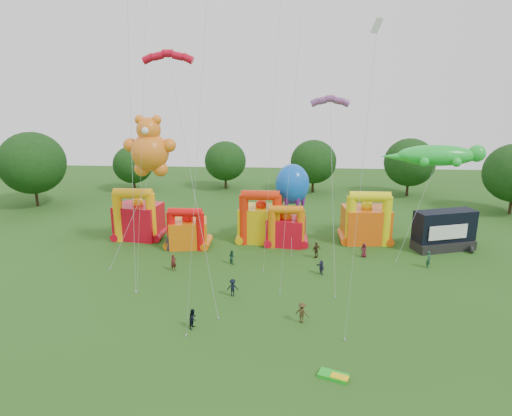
# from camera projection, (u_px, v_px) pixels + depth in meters

# --- Properties ---
(ground) EXTENTS (160.00, 160.00, 0.00)m
(ground) POSITION_uv_depth(u_px,v_px,m) (242.00, 383.00, 30.73)
(ground) COLOR #244E16
(ground) RESTS_ON ground
(tree_ring) EXTENTS (123.32, 125.42, 12.07)m
(tree_ring) POSITION_uv_depth(u_px,v_px,m) (224.00, 294.00, 29.71)
(tree_ring) COLOR #352314
(tree_ring) RESTS_ON ground
(bouncy_castle_0) EXTENTS (6.06, 5.17, 6.90)m
(bouncy_castle_0) POSITION_uv_depth(u_px,v_px,m) (138.00, 219.00, 58.64)
(bouncy_castle_0) COLOR red
(bouncy_castle_0) RESTS_ON ground
(bouncy_castle_1) EXTENTS (5.09, 4.36, 5.22)m
(bouncy_castle_1) POSITION_uv_depth(u_px,v_px,m) (188.00, 231.00, 55.63)
(bouncy_castle_1) COLOR orange
(bouncy_castle_1) RESTS_ON ground
(bouncy_castle_2) EXTENTS (5.66, 4.73, 6.89)m
(bouncy_castle_2) POSITION_uv_depth(u_px,v_px,m) (261.00, 221.00, 57.56)
(bouncy_castle_2) COLOR #DEB30B
(bouncy_castle_2) RESTS_ON ground
(bouncy_castle_3) EXTENTS (5.03, 4.32, 5.32)m
(bouncy_castle_3) POSITION_uv_depth(u_px,v_px,m) (286.00, 229.00, 56.35)
(bouncy_castle_3) COLOR red
(bouncy_castle_3) RESTS_ON ground
(bouncy_castle_4) EXTENTS (5.92, 4.92, 6.84)m
(bouncy_castle_4) POSITION_uv_depth(u_px,v_px,m) (366.00, 222.00, 57.32)
(bouncy_castle_4) COLOR #F0570D
(bouncy_castle_4) RESTS_ON ground
(stage_trailer) EXTENTS (7.83, 4.84, 4.82)m
(stage_trailer) POSITION_uv_depth(u_px,v_px,m) (444.00, 231.00, 54.85)
(stage_trailer) COLOR black
(stage_trailer) RESTS_ON ground
(teddy_bear_kite) EXTENTS (6.61, 8.10, 16.17)m
(teddy_bear_kite) POSITION_uv_depth(u_px,v_px,m) (138.00, 195.00, 50.97)
(teddy_bear_kite) COLOR orange
(teddy_bear_kite) RESTS_ON ground
(gecko_kite) EXTENTS (12.35, 9.00, 12.48)m
(gecko_kite) POSITION_uv_depth(u_px,v_px,m) (420.00, 200.00, 53.48)
(gecko_kite) COLOR green
(gecko_kite) RESTS_ON ground
(octopus_kite) EXTENTS (4.21, 8.11, 9.90)m
(octopus_kite) POSITION_uv_depth(u_px,v_px,m) (292.00, 190.00, 56.85)
(octopus_kite) COLOR blue
(octopus_kite) RESTS_ON ground
(parafoil_kites) EXTENTS (23.31, 13.30, 32.23)m
(parafoil_kites) POSITION_uv_depth(u_px,v_px,m) (197.00, 174.00, 40.82)
(parafoil_kites) COLOR red
(parafoil_kites) RESTS_ON ground
(diamond_kites) EXTENTS (21.56, 19.91, 39.45)m
(diamond_kites) POSITION_uv_depth(u_px,v_px,m) (246.00, 114.00, 40.82)
(diamond_kites) COLOR red
(diamond_kites) RESTS_ON ground
(folded_kite_bundle) EXTENTS (2.23, 1.67, 0.31)m
(folded_kite_bundle) POSITION_uv_depth(u_px,v_px,m) (334.00, 376.00, 31.30)
(folded_kite_bundle) COLOR green
(folded_kite_bundle) RESTS_ON ground
(spectator_0) EXTENTS (0.93, 0.67, 1.77)m
(spectator_0) POSITION_uv_depth(u_px,v_px,m) (169.00, 244.00, 54.59)
(spectator_0) COLOR #2C2741
(spectator_0) RESTS_ON ground
(spectator_1) EXTENTS (0.77, 0.74, 1.78)m
(spectator_1) POSITION_uv_depth(u_px,v_px,m) (174.00, 263.00, 48.86)
(spectator_1) COLOR #4C1715
(spectator_1) RESTS_ON ground
(spectator_2) EXTENTS (0.92, 0.96, 1.56)m
(spectator_2) POSITION_uv_depth(u_px,v_px,m) (232.00, 257.00, 50.79)
(spectator_2) COLOR #1B4531
(spectator_2) RESTS_ON ground
(spectator_3) EXTENTS (1.12, 0.66, 1.71)m
(spectator_3) POSITION_uv_depth(u_px,v_px,m) (233.00, 288.00, 43.06)
(spectator_3) COLOR black
(spectator_3) RESTS_ON ground
(spectator_4) EXTENTS (1.19, 0.97, 1.89)m
(spectator_4) POSITION_uv_depth(u_px,v_px,m) (316.00, 250.00, 52.36)
(spectator_4) COLOR #3B2B17
(spectator_4) RESTS_ON ground
(spectator_5) EXTENTS (1.04, 1.49, 1.55)m
(spectator_5) POSITION_uv_depth(u_px,v_px,m) (321.00, 267.00, 47.95)
(spectator_5) COLOR #272841
(spectator_5) RESTS_ON ground
(spectator_6) EXTENTS (0.96, 0.92, 1.66)m
(spectator_6) POSITION_uv_depth(u_px,v_px,m) (364.00, 250.00, 52.64)
(spectator_6) COLOR #581924
(spectator_6) RESTS_ON ground
(spectator_7) EXTENTS (0.75, 0.83, 1.91)m
(spectator_7) POSITION_uv_depth(u_px,v_px,m) (429.00, 260.00, 49.57)
(spectator_7) COLOR #1B442D
(spectator_7) RESTS_ON ground
(spectator_8) EXTENTS (0.85, 0.97, 1.69)m
(spectator_8) POSITION_uv_depth(u_px,v_px,m) (193.00, 318.00, 37.46)
(spectator_8) COLOR black
(spectator_8) RESTS_ON ground
(spectator_9) EXTENTS (1.35, 1.15, 1.81)m
(spectator_9) POSITION_uv_depth(u_px,v_px,m) (302.00, 313.00, 38.30)
(spectator_9) COLOR #3F3019
(spectator_9) RESTS_ON ground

